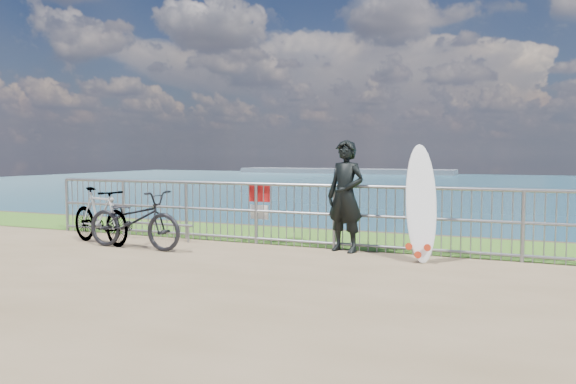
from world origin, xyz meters
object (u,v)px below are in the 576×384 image
at_px(surfer, 346,196).
at_px(bicycle_far, 100,216).
at_px(bicycle_near, 134,220).
at_px(surfboard, 421,207).

bearing_deg(surfer, bicycle_far, -149.98).
bearing_deg(bicycle_far, bicycle_near, -83.15).
height_order(surfer, bicycle_near, surfer).
height_order(surfboard, bicycle_near, surfboard).
bearing_deg(surfer, bicycle_near, -144.47).
height_order(bicycle_near, bicycle_far, bicycle_far).
bearing_deg(surfer, surfboard, 0.94).
distance_m(surfer, bicycle_far, 4.48).
bearing_deg(bicycle_far, surfboard, -66.97).
distance_m(surfboard, bicycle_near, 4.85).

